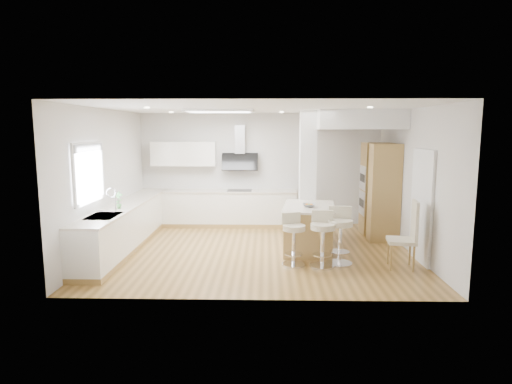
{
  "coord_description": "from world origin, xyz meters",
  "views": [
    {
      "loc": [
        0.15,
        -8.28,
        2.4
      ],
      "look_at": [
        -0.05,
        0.4,
        1.12
      ],
      "focal_mm": 30.0,
      "sensor_mm": 36.0,
      "label": 1
    }
  ],
  "objects_px": {
    "bar_stool_a": "(293,236)",
    "bar_stool_c": "(340,232)",
    "dining_chair": "(408,232)",
    "peninsula": "(309,228)",
    "bar_stool_b": "(322,236)"
  },
  "relations": [
    {
      "from": "bar_stool_a",
      "to": "bar_stool_b",
      "type": "height_order",
      "value": "bar_stool_b"
    },
    {
      "from": "bar_stool_b",
      "to": "bar_stool_a",
      "type": "bearing_deg",
      "value": 176.22
    },
    {
      "from": "bar_stool_b",
      "to": "dining_chair",
      "type": "distance_m",
      "value": 1.47
    },
    {
      "from": "bar_stool_a",
      "to": "bar_stool_c",
      "type": "relative_size",
      "value": 0.9
    },
    {
      "from": "dining_chair",
      "to": "bar_stool_a",
      "type": "bearing_deg",
      "value": -175.41
    },
    {
      "from": "bar_stool_c",
      "to": "dining_chair",
      "type": "distance_m",
      "value": 1.15
    },
    {
      "from": "bar_stool_b",
      "to": "dining_chair",
      "type": "relative_size",
      "value": 0.82
    },
    {
      "from": "bar_stool_a",
      "to": "dining_chair",
      "type": "xyz_separation_m",
      "value": [
        1.97,
        -0.13,
        0.12
      ]
    },
    {
      "from": "bar_stool_a",
      "to": "dining_chair",
      "type": "height_order",
      "value": "dining_chair"
    },
    {
      "from": "bar_stool_b",
      "to": "peninsula",
      "type": "bearing_deg",
      "value": 101.85
    },
    {
      "from": "peninsula",
      "to": "dining_chair",
      "type": "xyz_separation_m",
      "value": [
        1.6,
        -1.09,
        0.18
      ]
    },
    {
      "from": "peninsula",
      "to": "dining_chair",
      "type": "relative_size",
      "value": 1.33
    },
    {
      "from": "bar_stool_a",
      "to": "dining_chair",
      "type": "bearing_deg",
      "value": -23.49
    },
    {
      "from": "peninsula",
      "to": "bar_stool_a",
      "type": "height_order",
      "value": "peninsula"
    },
    {
      "from": "bar_stool_a",
      "to": "bar_stool_c",
      "type": "xyz_separation_m",
      "value": [
        0.83,
        0.08,
        0.06
      ]
    }
  ]
}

